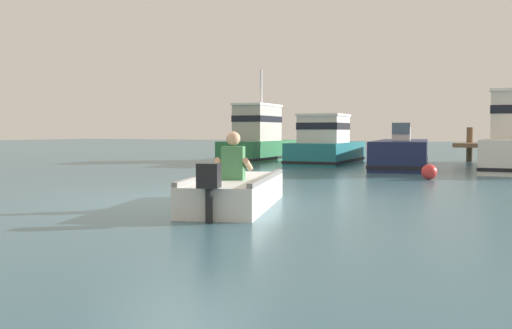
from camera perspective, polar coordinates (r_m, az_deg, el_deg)
ground_plane at (r=10.33m, az=-7.70°, el=-3.39°), size 120.00×120.00×0.00m
rowboat_with_person at (r=9.27m, az=-1.95°, el=-2.57°), size 2.02×3.65×1.19m
moored_boat_green at (r=23.66m, az=0.45°, el=2.40°), size 2.08×5.74×3.67m
moored_boat_teal at (r=21.36m, az=6.83°, el=1.84°), size 2.31×4.61×1.80m
moored_boat_navy at (r=20.18m, az=14.05°, el=0.99°), size 2.99×6.92×1.47m
mooring_buoy at (r=14.95m, az=16.56°, el=-0.70°), size 0.38×0.38×0.38m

